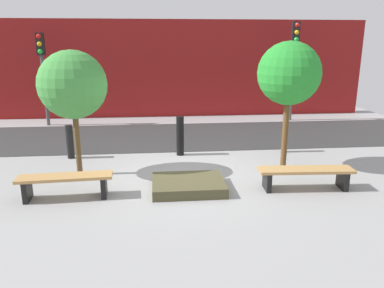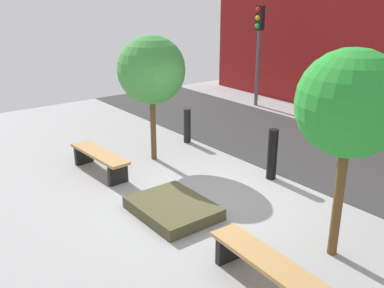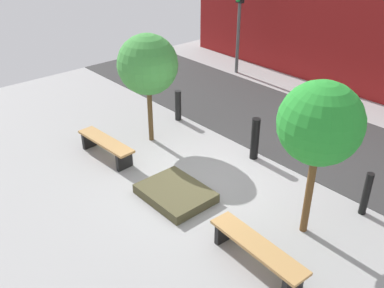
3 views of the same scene
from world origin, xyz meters
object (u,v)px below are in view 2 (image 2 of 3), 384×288
(bench_right, at_px, (269,268))
(tree_behind_left_bench, at_px, (151,70))
(traffic_light_west, at_px, (259,37))
(tree_behind_right_bench, at_px, (350,105))
(bench_left, at_px, (99,158))
(bollard_far_left, at_px, (187,126))
(bollard_left, at_px, (272,154))
(planter_bed, at_px, (173,208))

(bench_right, height_order, tree_behind_left_bench, tree_behind_left_bench)
(traffic_light_west, bearing_deg, tree_behind_right_bench, -38.30)
(bench_right, bearing_deg, bench_left, -176.72)
(tree_behind_left_bench, xyz_separation_m, tree_behind_right_bench, (4.93, -0.00, 0.20))
(bollard_far_left, xyz_separation_m, bollard_left, (2.95, 0.00, 0.09))
(tree_behind_right_bench, height_order, traffic_light_west, traffic_light_west)
(planter_bed, distance_m, bollard_far_left, 3.91)
(planter_bed, height_order, tree_behind_right_bench, tree_behind_right_bench)
(bench_right, distance_m, tree_behind_left_bench, 5.42)
(bench_right, distance_m, traffic_light_west, 10.21)
(tree_behind_right_bench, relative_size, bollard_left, 2.82)
(bollard_far_left, bearing_deg, tree_behind_left_bench, -70.24)
(bollard_left, bearing_deg, traffic_light_west, 137.42)
(bollard_far_left, xyz_separation_m, traffic_light_west, (-1.72, 4.29, 1.87))
(bench_left, bearing_deg, tree_behind_left_bench, 86.72)
(bench_left, height_order, tree_behind_right_bench, tree_behind_right_bench)
(planter_bed, relative_size, bollard_left, 1.40)
(tree_behind_left_bench, relative_size, tree_behind_right_bench, 0.94)
(tree_behind_left_bench, bearing_deg, bench_right, -15.73)
(bench_right, bearing_deg, bollard_far_left, 156.49)
(tree_behind_left_bench, height_order, tree_behind_right_bench, tree_behind_right_bench)
(bench_right, height_order, tree_behind_right_bench, tree_behind_right_bench)
(bench_right, bearing_deg, tree_behind_right_bench, 93.28)
(bench_right, relative_size, tree_behind_left_bench, 0.70)
(tree_behind_right_bench, bearing_deg, bollard_left, 151.40)
(tree_behind_left_bench, bearing_deg, tree_behind_right_bench, -0.00)
(bench_right, xyz_separation_m, tree_behind_left_bench, (-4.93, 1.39, 1.76))
(planter_bed, xyz_separation_m, traffic_light_west, (-4.67, 6.83, 2.21))
(planter_bed, xyz_separation_m, bollard_far_left, (-2.95, 2.54, 0.34))
(bollard_far_left, bearing_deg, traffic_light_west, 111.85)
(bench_right, relative_size, tree_behind_right_bench, 0.66)
(tree_behind_right_bench, bearing_deg, bench_right, -90.00)
(bollard_left, bearing_deg, bollard_far_left, 180.00)
(tree_behind_left_bench, distance_m, traffic_light_west, 6.06)
(tree_behind_left_bench, bearing_deg, bollard_far_left, 109.76)
(planter_bed, bearing_deg, bench_left, -175.37)
(tree_behind_right_bench, distance_m, traffic_light_west, 9.10)
(tree_behind_left_bench, relative_size, traffic_light_west, 0.86)
(bench_left, relative_size, planter_bed, 1.23)
(bench_left, xyz_separation_m, tree_behind_right_bench, (4.93, 1.39, 1.96))
(tree_behind_left_bench, xyz_separation_m, bollard_far_left, (-0.48, 1.35, -1.65))
(bollard_far_left, bearing_deg, bollard_left, 0.00)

